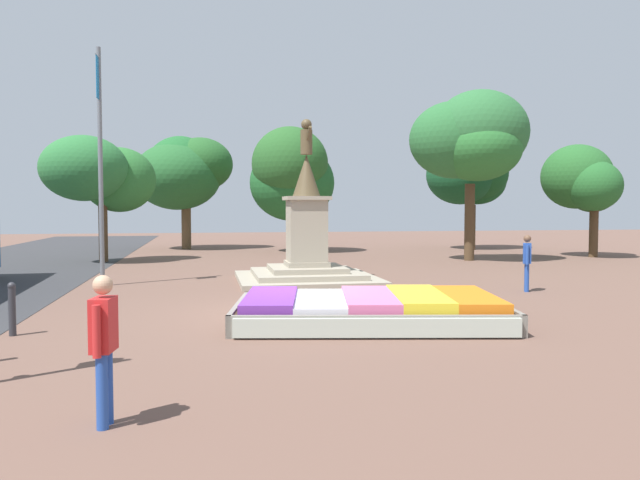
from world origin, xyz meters
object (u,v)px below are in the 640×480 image
at_px(banner_pole, 100,161).
at_px(kerb_bollard_mid_a, 12,308).
at_px(statue_monument, 307,249).
at_px(pedestrian_near_planter, 104,339).
at_px(flower_planter, 371,310).
at_px(pedestrian_with_handbag, 527,259).

relative_size(banner_pole, kerb_bollard_mid_a, 7.14).
xyz_separation_m(statue_monument, kerb_bollard_mid_a, (-6.87, -7.60, -0.52)).
bearing_deg(statue_monument, kerb_bollard_mid_a, -132.14).
relative_size(statue_monument, banner_pole, 0.73).
height_order(banner_pole, pedestrian_near_planter, banner_pole).
bearing_deg(kerb_bollard_mid_a, flower_planter, 0.30).
bearing_deg(pedestrian_near_planter, statue_monument, 71.38).
xyz_separation_m(flower_planter, statue_monument, (-0.14, 7.56, 0.77)).
height_order(pedestrian_with_handbag, pedestrian_near_planter, pedestrian_near_planter).
xyz_separation_m(statue_monument, pedestrian_with_handbag, (5.84, -3.64, -0.11)).
bearing_deg(banner_pole, flower_planter, -48.85).
relative_size(pedestrian_with_handbag, kerb_bollard_mid_a, 1.60).
bearing_deg(banner_pole, kerb_bollard_mid_a, -93.53).
relative_size(banner_pole, pedestrian_with_handbag, 4.45).
distance_m(banner_pole, kerb_bollard_mid_a, 8.24).
height_order(flower_planter, pedestrian_near_planter, pedestrian_near_planter).
xyz_separation_m(banner_pole, pedestrian_near_planter, (2.02, -12.96, -2.86)).
bearing_deg(pedestrian_near_planter, pedestrian_with_handbag, 42.52).
bearing_deg(pedestrian_near_planter, banner_pole, 98.87).
bearing_deg(kerb_bollard_mid_a, pedestrian_with_handbag, 17.28).
relative_size(flower_planter, statue_monument, 1.15).
distance_m(pedestrian_near_planter, kerb_bollard_mid_a, 5.98).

